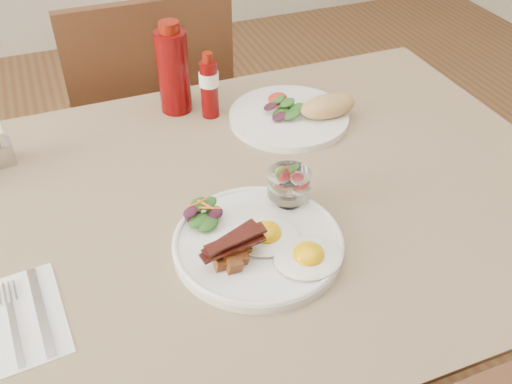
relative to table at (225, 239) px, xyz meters
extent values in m
cylinder|color=#522B19|center=(0.59, 0.36, -0.31)|extent=(0.06, 0.06, 0.71)
cube|color=#522B19|center=(0.00, 0.00, 0.07)|extent=(1.30, 0.85, 0.04)
cube|color=#8B7655|center=(0.00, 0.00, 0.09)|extent=(1.33, 0.88, 0.00)
cylinder|color=#522B19|center=(-0.18, 0.57, -0.44)|extent=(0.04, 0.04, 0.45)
cylinder|color=#522B19|center=(0.18, 0.57, -0.44)|extent=(0.04, 0.04, 0.45)
cylinder|color=#522B19|center=(-0.18, 0.93, -0.44)|extent=(0.04, 0.04, 0.45)
cylinder|color=#522B19|center=(0.18, 0.93, -0.44)|extent=(0.04, 0.04, 0.45)
cube|color=#522B19|center=(0.00, 0.75, -0.20)|extent=(0.42, 0.42, 0.03)
cube|color=#522B19|center=(0.00, 0.55, 0.04)|extent=(0.42, 0.03, 0.46)
cylinder|color=white|center=(0.02, -0.13, 0.10)|extent=(0.28, 0.28, 0.02)
ellipsoid|color=white|center=(0.07, -0.20, 0.11)|extent=(0.14, 0.13, 0.01)
ellipsoid|color=#FDB405|center=(0.07, -0.20, 0.12)|extent=(0.05, 0.05, 0.03)
ellipsoid|color=white|center=(0.03, -0.13, 0.11)|extent=(0.14, 0.13, 0.01)
ellipsoid|color=#FDB405|center=(0.03, -0.13, 0.12)|extent=(0.05, 0.05, 0.03)
cube|color=brown|center=(-0.04, -0.15, 0.11)|extent=(0.03, 0.03, 0.02)
cube|color=brown|center=(-0.03, -0.16, 0.12)|extent=(0.03, 0.03, 0.02)
cube|color=brown|center=(-0.06, -0.16, 0.11)|extent=(0.02, 0.02, 0.02)
cube|color=brown|center=(-0.02, -0.15, 0.11)|extent=(0.03, 0.03, 0.02)
cube|color=brown|center=(-0.04, -0.18, 0.12)|extent=(0.03, 0.03, 0.02)
cube|color=brown|center=(-0.06, -0.14, 0.11)|extent=(0.02, 0.02, 0.02)
cube|color=brown|center=(-0.03, -0.15, 0.13)|extent=(0.03, 0.03, 0.02)
cube|color=brown|center=(-0.04, -0.16, 0.13)|extent=(0.02, 0.02, 0.02)
cube|color=#47130B|center=(-0.04, -0.15, 0.13)|extent=(0.10, 0.04, 0.01)
cube|color=#47130B|center=(-0.04, -0.16, 0.14)|extent=(0.10, 0.02, 0.01)
cube|color=#47130B|center=(-0.04, -0.15, 0.14)|extent=(0.10, 0.05, 0.01)
cube|color=#47130B|center=(-0.03, -0.16, 0.15)|extent=(0.10, 0.03, 0.01)
ellipsoid|color=#184C14|center=(-0.05, -0.06, 0.11)|extent=(0.04, 0.03, 0.01)
ellipsoid|color=#184C14|center=(-0.03, -0.05, 0.11)|extent=(0.04, 0.03, 0.01)
ellipsoid|color=#34101F|center=(-0.07, -0.04, 0.11)|extent=(0.04, 0.03, 0.01)
ellipsoid|color=#184C14|center=(-0.05, -0.07, 0.12)|extent=(0.04, 0.03, 0.01)
ellipsoid|color=#184C14|center=(-0.06, -0.07, 0.12)|extent=(0.04, 0.03, 0.01)
ellipsoid|color=#34101F|center=(-0.03, -0.06, 0.12)|extent=(0.03, 0.03, 0.01)
ellipsoid|color=#184C14|center=(-0.05, -0.04, 0.13)|extent=(0.04, 0.03, 0.01)
ellipsoid|color=#184C14|center=(-0.04, -0.04, 0.13)|extent=(0.04, 0.03, 0.01)
ellipsoid|color=#34101F|center=(-0.07, -0.05, 0.13)|extent=(0.03, 0.02, 0.01)
cylinder|color=orange|center=(-0.05, -0.05, 0.14)|extent=(0.02, 0.04, 0.01)
cylinder|color=orange|center=(-0.06, -0.04, 0.14)|extent=(0.04, 0.01, 0.01)
cylinder|color=orange|center=(-0.04, -0.06, 0.14)|extent=(0.03, 0.02, 0.01)
cylinder|color=white|center=(0.10, -0.06, 0.11)|extent=(0.04, 0.04, 0.01)
cylinder|color=white|center=(0.10, -0.06, 0.12)|extent=(0.02, 0.02, 0.01)
cylinder|color=white|center=(0.10, -0.06, 0.15)|extent=(0.08, 0.08, 0.04)
cylinder|color=beige|center=(0.09, -0.05, 0.14)|extent=(0.02, 0.02, 0.01)
cylinder|color=beige|center=(0.11, -0.07, 0.14)|extent=(0.02, 0.02, 0.01)
cylinder|color=beige|center=(0.10, -0.05, 0.15)|extent=(0.02, 0.02, 0.01)
cylinder|color=#A6CB3E|center=(0.09, -0.05, 0.16)|extent=(0.03, 0.03, 0.01)
cone|color=red|center=(0.11, -0.07, 0.16)|extent=(0.02, 0.02, 0.02)
cone|color=red|center=(0.09, -0.06, 0.17)|extent=(0.02, 0.02, 0.02)
cone|color=red|center=(0.11, -0.05, 0.17)|extent=(0.02, 0.02, 0.02)
ellipsoid|color=#347C2C|center=(0.10, -0.06, 0.18)|extent=(0.02, 0.01, 0.00)
ellipsoid|color=#347C2C|center=(0.11, -0.06, 0.18)|extent=(0.02, 0.01, 0.00)
cylinder|color=white|center=(0.22, 0.21, 0.10)|extent=(0.26, 0.26, 0.02)
ellipsoid|color=#184C14|center=(0.20, 0.21, 0.11)|extent=(0.04, 0.03, 0.01)
ellipsoid|color=#184C14|center=(0.23, 0.24, 0.11)|extent=(0.04, 0.03, 0.01)
ellipsoid|color=#34101F|center=(0.19, 0.20, 0.11)|extent=(0.03, 0.02, 0.01)
ellipsoid|color=#184C14|center=(0.22, 0.19, 0.12)|extent=(0.04, 0.03, 0.01)
ellipsoid|color=#184C14|center=(0.24, 0.21, 0.12)|extent=(0.03, 0.02, 0.01)
ellipsoid|color=#34101F|center=(0.19, 0.23, 0.12)|extent=(0.03, 0.02, 0.01)
ellipsoid|color=#184C14|center=(0.22, 0.22, 0.13)|extent=(0.03, 0.02, 0.01)
ellipsoid|color=#184C14|center=(0.21, 0.24, 0.13)|extent=(0.03, 0.02, 0.01)
ellipsoid|color=red|center=(0.21, 0.25, 0.12)|extent=(0.04, 0.04, 0.03)
ellipsoid|color=tan|center=(0.30, 0.18, 0.13)|extent=(0.13, 0.06, 0.05)
cylinder|color=#5F0506|center=(0.01, 0.35, 0.18)|extent=(0.07, 0.07, 0.18)
cylinder|color=maroon|center=(0.01, 0.35, 0.28)|extent=(0.04, 0.04, 0.02)
cylinder|color=#5F0506|center=(0.07, 0.30, 0.15)|extent=(0.05, 0.05, 0.13)
cylinder|color=white|center=(0.07, 0.30, 0.18)|extent=(0.05, 0.05, 0.03)
cylinder|color=maroon|center=(0.07, 0.30, 0.23)|extent=(0.03, 0.03, 0.02)
cube|color=#C4AB8B|center=(-0.35, 0.28, 0.14)|extent=(0.01, 0.04, 0.05)
cube|color=white|center=(-0.35, -0.14, 0.09)|extent=(0.12, 0.19, 0.00)
cube|color=#ACACB1|center=(-0.33, -0.14, 0.09)|extent=(0.03, 0.18, 0.00)
cube|color=#ACACB1|center=(-0.36, -0.17, 0.09)|extent=(0.02, 0.12, 0.00)
cube|color=#ACACB1|center=(-0.38, -0.09, 0.09)|extent=(0.01, 0.04, 0.00)
cube|color=#ACACB1|center=(-0.37, -0.09, 0.09)|extent=(0.01, 0.04, 0.00)
cube|color=#ACACB1|center=(-0.37, -0.08, 0.09)|extent=(0.01, 0.04, 0.00)
cube|color=#ACACB1|center=(-0.36, -0.08, 0.09)|extent=(0.01, 0.04, 0.00)
camera|label=1|loc=(-0.23, -0.75, 0.75)|focal=40.00mm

